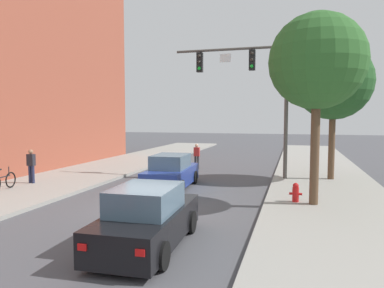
{
  "coord_description": "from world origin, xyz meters",
  "views": [
    {
      "loc": [
        5.08,
        -11.86,
        3.36
      ],
      "look_at": [
        0.11,
        5.22,
        2.0
      ],
      "focal_mm": 33.33,
      "sensor_mm": 36.0,
      "label": 1
    }
  ],
  "objects_px": {
    "car_lead_blue": "(171,173)",
    "pedestrian_sidewalk_left_walker": "(31,164)",
    "pedestrian_crossing_road": "(197,155)",
    "street_tree_nearest": "(317,62)",
    "street_tree_second": "(334,82)",
    "traffic_signal_mast": "(254,80)",
    "car_following_black": "(148,219)",
    "fire_hydrant": "(296,192)",
    "bicycle_leaning": "(3,181)"
  },
  "relations": [
    {
      "from": "traffic_signal_mast",
      "to": "pedestrian_crossing_road",
      "type": "relative_size",
      "value": 4.57
    },
    {
      "from": "car_lead_blue",
      "to": "bicycle_leaning",
      "type": "xyz_separation_m",
      "value": [
        -6.67,
        -3.21,
        -0.18
      ]
    },
    {
      "from": "pedestrian_crossing_road",
      "to": "street_tree_nearest",
      "type": "xyz_separation_m",
      "value": [
        6.73,
        -8.21,
        4.4
      ]
    },
    {
      "from": "car_lead_blue",
      "to": "pedestrian_sidewalk_left_walker",
      "type": "bearing_deg",
      "value": -167.64
    },
    {
      "from": "fire_hydrant",
      "to": "street_tree_second",
      "type": "distance_m",
      "value": 7.53
    },
    {
      "from": "car_following_black",
      "to": "street_tree_second",
      "type": "bearing_deg",
      "value": 64.16
    },
    {
      "from": "street_tree_nearest",
      "to": "street_tree_second",
      "type": "height_order",
      "value": "street_tree_second"
    },
    {
      "from": "street_tree_second",
      "to": "fire_hydrant",
      "type": "bearing_deg",
      "value": -107.11
    },
    {
      "from": "street_tree_second",
      "to": "car_following_black",
      "type": "bearing_deg",
      "value": -115.84
    },
    {
      "from": "bicycle_leaning",
      "to": "street_tree_second",
      "type": "distance_m",
      "value": 16.38
    },
    {
      "from": "pedestrian_sidewalk_left_walker",
      "to": "pedestrian_crossing_road",
      "type": "bearing_deg",
      "value": 50.76
    },
    {
      "from": "pedestrian_sidewalk_left_walker",
      "to": "fire_hydrant",
      "type": "relative_size",
      "value": 2.28
    },
    {
      "from": "pedestrian_crossing_road",
      "to": "fire_hydrant",
      "type": "bearing_deg",
      "value": -52.74
    },
    {
      "from": "fire_hydrant",
      "to": "street_tree_nearest",
      "type": "bearing_deg",
      "value": -17.48
    },
    {
      "from": "pedestrian_sidewalk_left_walker",
      "to": "street_tree_nearest",
      "type": "height_order",
      "value": "street_tree_nearest"
    },
    {
      "from": "car_lead_blue",
      "to": "pedestrian_sidewalk_left_walker",
      "type": "height_order",
      "value": "pedestrian_sidewalk_left_walker"
    },
    {
      "from": "pedestrian_crossing_road",
      "to": "fire_hydrant",
      "type": "xyz_separation_m",
      "value": [
        6.1,
        -8.01,
        -0.41
      ]
    },
    {
      "from": "fire_hydrant",
      "to": "street_tree_second",
      "type": "relative_size",
      "value": 0.1
    },
    {
      "from": "fire_hydrant",
      "to": "pedestrian_crossing_road",
      "type": "bearing_deg",
      "value": 127.26
    },
    {
      "from": "car_lead_blue",
      "to": "car_following_black",
      "type": "xyz_separation_m",
      "value": [
        1.97,
        -7.38,
        0.0
      ]
    },
    {
      "from": "pedestrian_crossing_road",
      "to": "street_tree_second",
      "type": "relative_size",
      "value": 0.24
    },
    {
      "from": "fire_hydrant",
      "to": "traffic_signal_mast",
      "type": "bearing_deg",
      "value": 112.93
    },
    {
      "from": "traffic_signal_mast",
      "to": "street_tree_nearest",
      "type": "distance_m",
      "value": 6.13
    },
    {
      "from": "pedestrian_crossing_road",
      "to": "street_tree_nearest",
      "type": "height_order",
      "value": "street_tree_nearest"
    },
    {
      "from": "street_tree_nearest",
      "to": "pedestrian_crossing_road",
      "type": "bearing_deg",
      "value": 129.35
    },
    {
      "from": "fire_hydrant",
      "to": "car_following_black",
      "type": "bearing_deg",
      "value": -123.66
    },
    {
      "from": "car_lead_blue",
      "to": "street_tree_second",
      "type": "xyz_separation_m",
      "value": [
        7.39,
        3.82,
        4.4
      ]
    },
    {
      "from": "pedestrian_crossing_road",
      "to": "car_lead_blue",
      "type": "bearing_deg",
      "value": -85.8
    },
    {
      "from": "traffic_signal_mast",
      "to": "street_tree_nearest",
      "type": "height_order",
      "value": "traffic_signal_mast"
    },
    {
      "from": "bicycle_leaning",
      "to": "street_tree_second",
      "type": "xyz_separation_m",
      "value": [
        14.07,
        7.03,
        4.59
      ]
    },
    {
      "from": "car_following_black",
      "to": "fire_hydrant",
      "type": "distance_m",
      "value": 6.63
    },
    {
      "from": "pedestrian_sidewalk_left_walker",
      "to": "traffic_signal_mast",
      "type": "bearing_deg",
      "value": 25.54
    },
    {
      "from": "car_following_black",
      "to": "traffic_signal_mast",
      "type": "bearing_deg",
      "value": 82.25
    },
    {
      "from": "street_tree_nearest",
      "to": "pedestrian_sidewalk_left_walker",
      "type": "bearing_deg",
      "value": 177.34
    },
    {
      "from": "pedestrian_crossing_road",
      "to": "street_tree_second",
      "type": "distance_m",
      "value": 9.2
    },
    {
      "from": "traffic_signal_mast",
      "to": "pedestrian_sidewalk_left_walker",
      "type": "relative_size",
      "value": 4.57
    },
    {
      "from": "car_lead_blue",
      "to": "pedestrian_sidewalk_left_walker",
      "type": "distance_m",
      "value": 6.83
    },
    {
      "from": "pedestrian_crossing_road",
      "to": "fire_hydrant",
      "type": "height_order",
      "value": "pedestrian_crossing_road"
    },
    {
      "from": "pedestrian_sidewalk_left_walker",
      "to": "pedestrian_crossing_road",
      "type": "relative_size",
      "value": 1.0
    },
    {
      "from": "traffic_signal_mast",
      "to": "car_lead_blue",
      "type": "xyz_separation_m",
      "value": [
        -3.43,
        -3.36,
        -4.59
      ]
    },
    {
      "from": "traffic_signal_mast",
      "to": "bicycle_leaning",
      "type": "relative_size",
      "value": 4.27
    },
    {
      "from": "car_lead_blue",
      "to": "car_following_black",
      "type": "relative_size",
      "value": 1.0
    },
    {
      "from": "street_tree_nearest",
      "to": "bicycle_leaning",
      "type": "bearing_deg",
      "value": -174.93
    },
    {
      "from": "pedestrian_sidewalk_left_walker",
      "to": "car_following_black",
      "type": "bearing_deg",
      "value": -34.4
    },
    {
      "from": "pedestrian_crossing_road",
      "to": "car_following_black",
      "type": "bearing_deg",
      "value": -79.85
    },
    {
      "from": "car_lead_blue",
      "to": "street_tree_nearest",
      "type": "relative_size",
      "value": 0.62
    },
    {
      "from": "street_tree_nearest",
      "to": "street_tree_second",
      "type": "xyz_separation_m",
      "value": [
        1.11,
        5.89,
        -0.19
      ]
    },
    {
      "from": "traffic_signal_mast",
      "to": "street_tree_second",
      "type": "height_order",
      "value": "traffic_signal_mast"
    },
    {
      "from": "pedestrian_crossing_road",
      "to": "street_tree_second",
      "type": "height_order",
      "value": "street_tree_second"
    },
    {
      "from": "car_lead_blue",
      "to": "car_following_black",
      "type": "distance_m",
      "value": 7.64
    }
  ]
}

